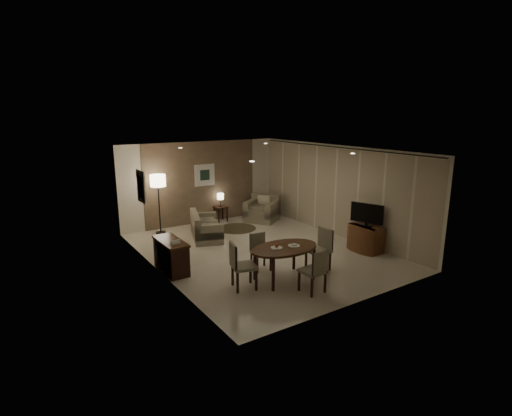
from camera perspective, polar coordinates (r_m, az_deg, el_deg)
room_shell at (r=10.70m, az=-0.59°, el=1.25°), size 5.50×7.00×2.70m
taupe_accent at (r=13.35m, az=-7.75°, el=3.61°), size 3.96×0.03×2.70m
curtain_wall at (r=12.04m, az=11.28°, el=2.24°), size 0.08×6.70×2.58m
curtain_rod at (r=11.86m, az=11.58°, el=8.50°), size 0.03×6.80×0.03m
art_back_frame at (r=13.33m, az=-7.35°, el=4.70°), size 0.72×0.03×0.72m
art_back_canvas at (r=13.32m, az=-7.32°, el=4.69°), size 0.34×0.01×0.34m
art_left_frame at (r=10.19m, az=-16.11°, el=2.97°), size 0.03×0.60×0.80m
art_left_canvas at (r=10.20m, az=-16.03°, el=2.97°), size 0.01×0.46×0.64m
downlight_nl at (r=7.90m, az=-0.57°, el=6.67°), size 0.10×0.10×0.01m
downlight_nr at (r=9.69m, az=13.65°, el=7.58°), size 0.10×0.10×0.01m
downlight_fl at (r=11.09m, az=-10.76°, el=8.44°), size 0.10×0.10×0.01m
downlight_fr at (r=12.43m, az=1.39°, el=9.20°), size 0.10×0.10×0.01m
console_desk at (r=9.55m, az=-12.02°, el=-6.70°), size 0.48×1.20×0.75m
telephone at (r=9.14m, az=-11.47°, el=-4.76°), size 0.20×0.14×0.09m
tv_cabinet at (r=11.08m, az=15.42°, el=-4.16°), size 0.48×0.90×0.70m
flat_tv at (r=10.89m, az=15.57°, el=-0.82°), size 0.36×0.85×0.60m
dining_table at (r=8.92m, az=4.07°, el=-7.89°), size 1.60×1.00×0.75m
chair_near at (r=8.35m, az=8.07°, el=-8.81°), size 0.48×0.48×0.94m
chair_far at (r=9.41m, az=0.71°, el=-6.36°), size 0.47×0.47×0.85m
chair_left at (r=8.43m, az=-1.71°, el=-8.23°), size 0.60×0.60×1.01m
chair_right at (r=9.48m, az=8.89°, el=-5.97°), size 0.50×0.50×0.98m
plate_a at (r=8.72m, az=2.96°, el=-5.69°), size 0.26×0.26×0.02m
plate_b at (r=8.88m, az=5.44°, el=-5.38°), size 0.26×0.26×0.02m
fruit_apple at (r=8.70m, az=2.97°, el=-5.36°), size 0.09×0.09×0.09m
napkin at (r=8.87m, az=5.44°, el=-5.24°), size 0.12×0.08×0.03m
round_rug at (r=12.79m, az=-2.76°, el=-2.91°), size 1.23×1.23×0.01m
sofa at (r=11.86m, az=-7.12°, el=-2.47°), size 1.77×1.28×0.75m
armchair at (r=13.53m, az=0.81°, el=-0.06°), size 1.33×1.34×0.88m
side_table at (r=13.62m, az=-5.05°, el=-0.83°), size 0.40×0.40×0.51m
table_lamp at (r=13.50m, az=-5.10°, el=1.26°), size 0.22×0.22×0.50m
floor_lamp at (r=12.41m, az=-13.66°, el=0.50°), size 0.46×0.46×1.81m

